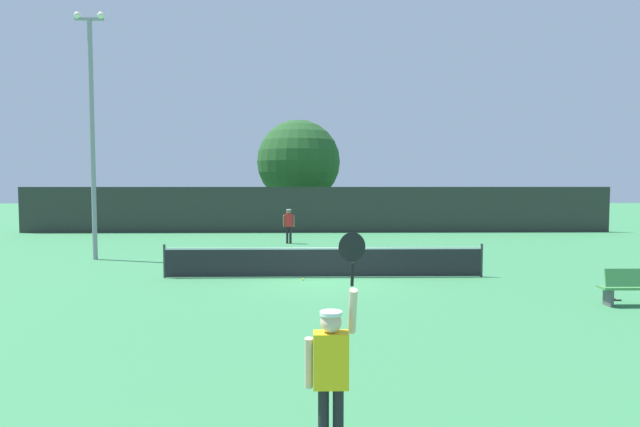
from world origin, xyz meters
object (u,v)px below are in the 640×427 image
(light_pole, at_px, (92,122))
(player_serving, at_px, (332,362))
(large_tree, at_px, (299,162))
(player_receiving, at_px, (289,222))
(spare_racket, at_px, (609,298))
(courtside_bench, at_px, (638,287))
(parked_car_near, at_px, (210,212))
(tennis_ball, at_px, (303,279))

(light_pole, bearing_deg, player_serving, -60.14)
(large_tree, bearing_deg, player_receiving, -91.29)
(player_receiving, height_order, spare_racket, player_receiving)
(spare_racket, distance_m, light_pole, 18.70)
(player_receiving, height_order, courtside_bench, player_receiving)
(player_receiving, distance_m, spare_racket, 15.44)
(player_serving, distance_m, spare_racket, 11.03)
(parked_car_near, bearing_deg, player_serving, -72.54)
(tennis_ball, height_order, courtside_bench, courtside_bench)
(spare_racket, relative_size, light_pole, 0.05)
(courtside_bench, bearing_deg, player_receiving, 124.16)
(player_receiving, bearing_deg, player_serving, 93.60)
(spare_racket, bearing_deg, player_receiving, 125.36)
(light_pole, distance_m, parked_car_near, 19.56)
(tennis_ball, bearing_deg, large_tree, 91.60)
(courtside_bench, height_order, light_pole, light_pole)
(spare_racket, bearing_deg, player_serving, -134.02)
(player_serving, xyz_separation_m, parked_car_near, (-7.80, 34.19, -0.32))
(tennis_ball, bearing_deg, courtside_bench, -23.39)
(spare_racket, distance_m, courtside_bench, 1.00)
(courtside_bench, distance_m, large_tree, 26.51)
(player_serving, height_order, spare_racket, player_serving)
(tennis_ball, xyz_separation_m, parked_car_near, (-7.35, 23.59, 0.74))
(player_serving, bearing_deg, large_tree, 91.87)
(player_receiving, distance_m, light_pole, 10.08)
(spare_racket, bearing_deg, courtside_bench, -77.03)
(player_serving, distance_m, tennis_ball, 10.66)
(player_serving, distance_m, player_receiving, 20.49)
(player_receiving, xyz_separation_m, tennis_ball, (0.84, -9.85, -1.02))
(spare_racket, bearing_deg, large_tree, 110.00)
(spare_racket, bearing_deg, light_pole, 155.91)
(tennis_ball, bearing_deg, spare_racket, -18.56)
(player_serving, relative_size, light_pole, 0.26)
(parked_car_near, bearing_deg, light_pole, -88.19)
(tennis_ball, relative_size, courtside_bench, 0.04)
(tennis_ball, bearing_deg, player_receiving, 94.89)
(light_pole, height_order, large_tree, light_pole)
(player_serving, bearing_deg, parked_car_near, 102.84)
(parked_car_near, bearing_deg, spare_racket, -54.99)
(spare_racket, distance_m, parked_car_near, 30.49)
(courtside_bench, height_order, large_tree, large_tree)
(large_tree, xyz_separation_m, parked_car_near, (-6.76, 2.50, -3.72))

